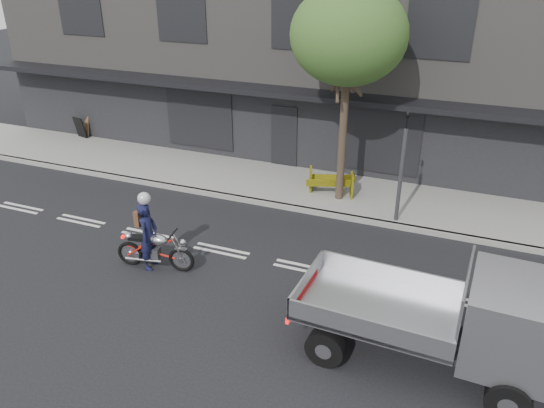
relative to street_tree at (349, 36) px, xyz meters
The scene contains 11 objects.
ground 7.09m from the street_tree, 117.65° to the right, with size 80.00×80.00×0.00m, color black.
sidewalk 5.67m from the street_tree, 167.20° to the left, with size 32.00×3.20×0.15m, color gray.
kerb 5.75m from the street_tree, 153.43° to the right, with size 32.00×0.20×0.15m, color gray.
building_main 7.54m from the street_tree, 107.22° to the left, with size 26.00×10.00×8.00m, color slate.
street_tree is the anchor object (origin of this frame).
traffic_light_pole 4.23m from the street_tree, 23.03° to the right, with size 0.12×0.12×3.50m.
motorcycle 8.06m from the street_tree, 121.35° to the right, with size 2.11×0.61×1.09m.
rider 7.92m from the street_tree, 122.46° to the right, with size 0.67×0.44×1.83m, color #131534.
flatbed_ute 8.96m from the street_tree, 55.09° to the right, with size 5.10×2.28×2.32m.
construction_barrier 4.72m from the street_tree, behind, with size 1.50×0.60×0.84m, color #D5C60B, non-canonical shape.
sandwich_board 12.92m from the street_tree, behind, with size 0.57×0.38×0.91m, color black, non-canonical shape.
Camera 1 is at (5.94, -11.19, 7.59)m, focal length 35.00 mm.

